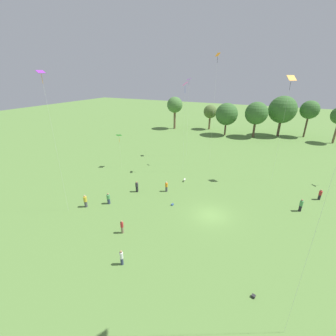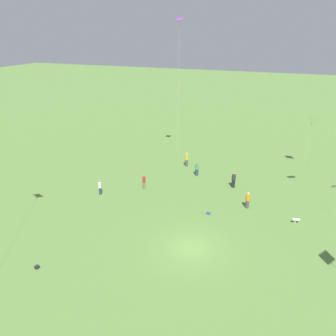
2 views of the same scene
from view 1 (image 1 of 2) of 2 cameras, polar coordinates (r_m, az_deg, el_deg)
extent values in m
plane|color=#5B843D|center=(30.14, 10.90, -11.70)|extent=(240.00, 240.00, 0.00)
cylinder|color=brown|center=(75.87, 1.69, 12.15)|extent=(0.71, 0.71, 5.88)
sphere|color=#477538|center=(75.14, 1.74, 15.76)|extent=(5.00, 5.00, 5.00)
cylinder|color=brown|center=(76.28, 10.48, 11.19)|extent=(0.59, 0.59, 4.16)
sphere|color=#516B33|center=(75.66, 10.68, 13.91)|extent=(4.24, 4.24, 4.24)
cylinder|color=brown|center=(69.67, 14.32, 9.64)|extent=(0.50, 0.50, 3.81)
sphere|color=#38662D|center=(68.88, 14.67, 13.10)|extent=(6.31, 6.31, 6.31)
cylinder|color=brown|center=(69.75, 21.00, 9.15)|extent=(0.63, 0.63, 4.49)
sphere|color=#38662D|center=(68.94, 21.54, 12.83)|extent=(6.19, 6.19, 6.19)
cylinder|color=brown|center=(73.93, 26.35, 9.11)|extent=(0.69, 0.69, 4.77)
sphere|color=#38662D|center=(73.09, 27.07, 13.07)|extent=(7.56, 7.56, 7.56)
cylinder|color=brown|center=(76.07, 31.57, 8.88)|extent=(0.48, 0.48, 5.88)
sphere|color=#38662D|center=(75.35, 32.33, 12.40)|extent=(4.99, 4.99, 4.99)
cylinder|color=brown|center=(73.29, 36.77, 7.19)|extent=(0.53, 0.53, 5.61)
cylinder|color=#847056|center=(27.09, -11.51, -15.13)|extent=(0.38, 0.38, 0.82)
cylinder|color=#B72D2D|center=(26.66, -11.64, -13.91)|extent=(0.44, 0.44, 0.62)
sphere|color=#A87A56|center=(26.41, -11.71, -13.16)|extent=(0.24, 0.24, 0.24)
cylinder|color=#232328|center=(35.11, -7.88, -5.32)|extent=(0.54, 0.54, 0.91)
cylinder|color=#333338|center=(34.76, -7.94, -4.23)|extent=(0.63, 0.63, 0.59)
sphere|color=#A87A56|center=(34.58, -7.98, -3.61)|extent=(0.24, 0.24, 0.24)
cylinder|color=#232328|center=(34.93, 30.53, -8.81)|extent=(0.49, 0.49, 0.82)
cylinder|color=#4C9956|center=(34.58, 30.78, -7.71)|extent=(0.58, 0.58, 0.73)
sphere|color=#A87A56|center=(34.36, 30.95, -7.00)|extent=(0.24, 0.24, 0.24)
cylinder|color=#232328|center=(39.45, 34.04, -6.16)|extent=(0.50, 0.50, 0.76)
cylinder|color=#B72D2D|center=(39.17, 34.26, -5.26)|extent=(0.58, 0.58, 0.63)
sphere|color=#A87A56|center=(38.99, 34.40, -4.69)|extent=(0.24, 0.24, 0.24)
cylinder|color=#4C4C51|center=(34.91, -0.40, -5.35)|extent=(0.39, 0.39, 0.81)
cylinder|color=orange|center=(34.57, -0.40, -4.30)|extent=(0.46, 0.46, 0.63)
sphere|color=beige|center=(34.38, -0.40, -3.66)|extent=(0.24, 0.24, 0.24)
cylinder|color=#333D5B|center=(23.55, -11.62, -22.18)|extent=(0.37, 0.37, 0.75)
cylinder|color=white|center=(23.06, -11.76, -20.91)|extent=(0.43, 0.43, 0.67)
sphere|color=#A87A56|center=(22.75, -11.86, -20.08)|extent=(0.24, 0.24, 0.24)
cylinder|color=#4C4C51|center=(33.06, -20.13, -8.60)|extent=(0.46, 0.46, 0.84)
cylinder|color=gold|center=(32.68, -20.32, -7.42)|extent=(0.54, 0.54, 0.74)
sphere|color=tan|center=(32.45, -20.44, -6.67)|extent=(0.24, 0.24, 0.24)
cylinder|color=#333D5B|center=(32.87, -14.81, -8.13)|extent=(0.49, 0.49, 0.79)
cylinder|color=#4C9956|center=(32.52, -14.94, -7.06)|extent=(0.58, 0.58, 0.62)
sphere|color=#A87A56|center=(32.32, -15.01, -6.40)|extent=(0.24, 0.24, 0.24)
cube|color=orange|center=(43.15, 12.55, 26.32)|extent=(0.94, 0.89, 0.59)
cylinder|color=black|center=(43.10, 12.46, 25.34)|extent=(0.04, 0.04, 1.02)
cylinder|color=silver|center=(43.58, 11.42, 13.20)|extent=(0.01, 0.01, 19.90)
cylinder|color=silver|center=(14.57, 34.65, -8.34)|extent=(0.01, 0.01, 20.60)
cube|color=green|center=(43.22, -12.36, 8.16)|extent=(1.25, 1.21, 0.44)
cylinder|color=orange|center=(43.42, -12.27, 7.12)|extent=(0.04, 0.04, 1.05)
cylinder|color=silver|center=(44.10, -12.02, 4.16)|extent=(0.01, 0.01, 6.35)
cube|color=#E54C99|center=(38.65, 4.39, 20.56)|extent=(1.16, 1.22, 0.56)
cylinder|color=blue|center=(38.69, 4.35, 19.29)|extent=(0.04, 0.04, 1.14)
cylinder|color=silver|center=(39.69, 4.05, 9.37)|extent=(0.01, 0.01, 15.42)
cube|color=purple|center=(28.80, -29.63, 20.50)|extent=(0.89, 0.92, 0.32)
cylinder|color=orange|center=(28.80, -29.34, 19.11)|extent=(0.04, 0.04, 0.97)
cylinder|color=silver|center=(29.96, -26.50, 4.22)|extent=(0.01, 0.01, 17.08)
cube|color=purple|center=(47.80, 5.36, 21.59)|extent=(1.17, 1.19, 0.31)
cylinder|color=purple|center=(47.81, 5.33, 20.73)|extent=(0.04, 0.04, 0.92)
cylinder|color=silver|center=(48.60, 5.01, 12.14)|extent=(0.01, 0.01, 15.98)
cube|color=orange|center=(39.15, 28.90, 19.40)|extent=(1.50, 1.43, 0.74)
cylinder|color=black|center=(39.18, 28.60, 17.91)|extent=(0.04, 0.04, 1.37)
cylinder|color=silver|center=(40.09, 26.70, 7.84)|extent=(0.01, 0.01, 16.35)
cylinder|color=silver|center=(38.13, 4.19, -2.97)|extent=(0.33, 0.54, 0.25)
sphere|color=silver|center=(38.40, 4.30, -2.72)|extent=(0.22, 0.22, 0.22)
cylinder|color=silver|center=(38.23, 4.18, -3.29)|extent=(0.11, 0.11, 0.22)
cube|color=#262628|center=(22.20, 20.86, -28.12)|extent=(0.34, 0.33, 0.22)
cube|color=#33518C|center=(31.60, 1.12, -9.25)|extent=(0.31, 0.38, 0.20)
camera|label=2|loc=(33.87, 54.20, 12.46)|focal=35.00mm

